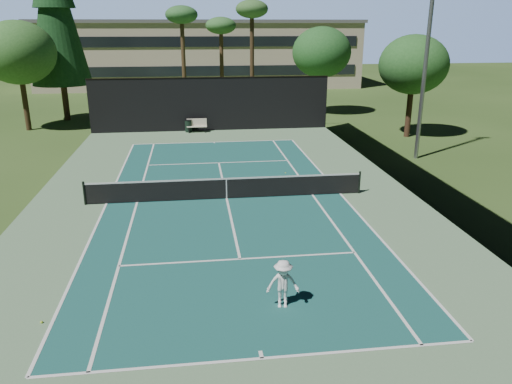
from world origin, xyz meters
TOP-DOWN VIEW (x-y plane):
  - ground at (0.00, 0.00)m, footprint 160.00×160.00m
  - apron_slab at (0.00, 0.00)m, footprint 18.00×32.00m
  - court_surface at (0.00, 0.00)m, footprint 10.97×23.77m
  - court_lines at (0.00, 0.00)m, footprint 11.07×23.87m
  - tennis_net at (0.00, 0.00)m, footprint 12.90×0.10m
  - fence at (0.00, 0.06)m, footprint 18.04×32.05m
  - player at (0.93, -9.59)m, footprint 1.01×0.66m
  - tennis_ball_a at (-5.76, -9.59)m, footprint 0.08×0.08m
  - tennis_ball_b at (-3.09, 2.44)m, footprint 0.07×0.07m
  - tennis_ball_c at (3.50, 3.78)m, footprint 0.07×0.07m
  - tennis_ball_d at (-3.11, 3.12)m, footprint 0.07×0.07m
  - park_bench at (-1.12, 15.48)m, footprint 1.50×0.45m
  - trash_bin at (-1.75, 15.64)m, footprint 0.56×0.56m
  - pine_tree at (-12.00, 22.00)m, footprint 4.80×4.80m
  - palm_a at (-2.00, 24.00)m, footprint 2.80×2.80m
  - palm_b at (1.50, 26.00)m, footprint 2.80×2.80m
  - palm_c at (4.00, 23.00)m, footprint 2.80×2.80m
  - decid_tree_a at (10.00, 22.00)m, footprint 5.12×5.12m
  - decid_tree_b at (14.00, 12.00)m, footprint 4.80×4.80m
  - decid_tree_c at (-14.00, 18.00)m, footprint 5.44×5.44m
  - campus_building at (0.00, 45.98)m, footprint 40.50×12.50m
  - light_pole at (12.00, 6.00)m, footprint 0.90×0.25m

SIDE VIEW (x-z plane):
  - ground at x=0.00m, z-range 0.00..0.00m
  - apron_slab at x=0.00m, z-range 0.00..0.01m
  - court_surface at x=0.00m, z-range 0.01..0.02m
  - court_lines at x=0.00m, z-range 0.02..0.02m
  - tennis_ball_c at x=3.50m, z-range 0.00..0.07m
  - tennis_ball_b at x=-3.09m, z-range 0.00..0.07m
  - tennis_ball_d at x=-3.11m, z-range 0.00..0.07m
  - tennis_ball_a at x=-5.76m, z-range 0.00..0.08m
  - trash_bin at x=-1.75m, z-range 0.01..0.95m
  - park_bench at x=-1.12m, z-range 0.03..1.06m
  - tennis_net at x=0.00m, z-range 0.01..1.11m
  - player at x=0.93m, z-range 0.00..1.47m
  - fence at x=0.00m, z-range -0.01..4.02m
  - campus_building at x=0.00m, z-range 0.06..8.36m
  - decid_tree_b at x=14.00m, z-range 1.51..8.65m
  - decid_tree_a at x=10.00m, z-range 1.61..9.23m
  - decid_tree_c at x=-14.00m, z-range 1.72..9.81m
  - light_pole at x=12.00m, z-range 0.35..12.57m
  - palm_b at x=1.50m, z-range 3.15..11.57m
  - palm_a at x=-2.00m, z-range 3.53..12.85m
  - palm_c at x=4.00m, z-range 3.72..13.49m
  - pine_tree at x=-12.00m, z-range 2.05..17.05m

